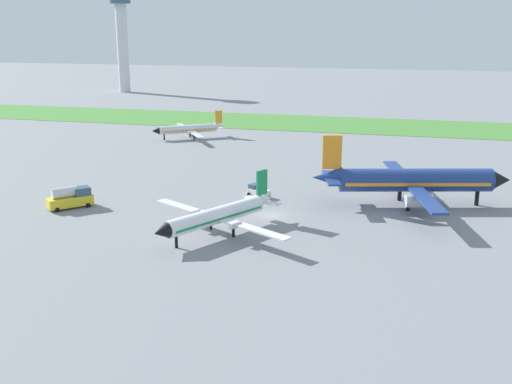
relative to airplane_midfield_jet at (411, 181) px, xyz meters
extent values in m
plane|color=gray|center=(-19.20, -10.18, -3.88)|extent=(600.00, 600.00, 0.00)
cube|color=#478438|center=(-19.20, 74.52, -3.84)|extent=(360.00, 28.00, 0.08)
cylinder|color=navy|center=(0.58, 0.15, 0.08)|extent=(22.92, 9.15, 3.48)
cone|color=black|center=(12.82, 3.37, 0.08)|extent=(3.93, 4.10, 3.41)
cone|color=navy|center=(-12.28, -3.22, 0.52)|extent=(5.08, 4.16, 3.13)
cube|color=orange|center=(0.58, 0.15, -0.18)|extent=(21.72, 8.90, 0.49)
cube|color=navy|center=(-1.96, 7.34, -0.53)|extent=(6.00, 15.25, 0.35)
cube|color=navy|center=(1.90, -7.35, -0.53)|extent=(6.00, 15.25, 0.35)
cylinder|color=#B7BABF|center=(-1.27, 4.69, -1.77)|extent=(4.16, 2.82, 1.91)
cylinder|color=#B7BABF|center=(1.20, -4.71, -1.77)|extent=(4.16, 2.82, 1.91)
cube|color=orange|center=(-11.66, -3.06, 4.35)|extent=(2.86, 1.13, 5.06)
cube|color=navy|center=(-12.23, -0.92, 0.43)|extent=(2.96, 4.77, 0.28)
cube|color=navy|center=(-11.10, -5.21, 0.43)|extent=(2.96, 4.77, 0.28)
cylinder|color=black|center=(9.76, 2.56, -2.77)|extent=(0.63, 0.63, 2.22)
cylinder|color=black|center=(-1.65, 2.39, -2.77)|extent=(0.63, 0.63, 2.22)
cylinder|color=black|center=(-0.26, -2.89, -2.77)|extent=(0.63, 0.63, 2.22)
cylinder|color=silver|center=(-52.33, 44.44, -1.57)|extent=(12.45, 9.52, 1.92)
cone|color=black|center=(-58.63, 40.03, -1.57)|extent=(2.66, 2.65, 1.89)
cone|color=silver|center=(-45.71, 49.08, -1.33)|extent=(3.20, 2.96, 1.73)
cube|color=orange|center=(-52.33, 44.44, -1.71)|extent=(11.84, 9.11, 0.27)
cube|color=silver|center=(-48.98, 40.33, -1.90)|extent=(7.17, 9.44, 0.19)
cube|color=silver|center=(-55.05, 49.00, -1.90)|extent=(7.17, 9.44, 0.19)
cylinder|color=#B7BABF|center=(-50.51, 41.58, -1.90)|extent=(1.61, 1.39, 0.62)
cylinder|color=#B7BABF|center=(-54.40, 47.13, -1.90)|extent=(1.61, 1.39, 0.62)
cube|color=orange|center=(-46.03, 48.86, 0.93)|extent=(1.55, 1.18, 3.08)
cube|color=silver|center=(-45.25, 47.75, -1.37)|extent=(2.49, 2.87, 0.15)
cube|color=silver|center=(-46.80, 49.96, -1.37)|extent=(2.49, 2.87, 0.15)
cylinder|color=black|center=(-57.06, 41.13, -3.20)|extent=(0.35, 0.35, 1.35)
cylinder|color=black|center=(-50.45, 43.43, -3.20)|extent=(0.35, 0.35, 1.35)
cylinder|color=black|center=(-52.63, 46.55, -3.20)|extent=(0.35, 0.35, 1.35)
cylinder|color=white|center=(-24.28, -20.27, -1.25)|extent=(9.61, 14.78, 2.18)
cone|color=black|center=(-28.56, -27.88, -1.25)|extent=(2.94, 2.95, 2.14)
cone|color=white|center=(-19.78, -12.27, -0.98)|extent=(3.21, 3.63, 1.97)
cube|color=#198C4C|center=(-24.28, -20.27, -1.42)|extent=(9.22, 14.04, 0.31)
cube|color=white|center=(-18.83, -22.83, -1.64)|extent=(11.22, 7.22, 0.22)
cube|color=white|center=(-29.30, -16.94, -1.64)|extent=(11.22, 7.22, 0.22)
cylinder|color=#B7BABF|center=(-21.01, -22.30, -1.64)|extent=(1.47, 1.87, 0.70)
cylinder|color=#B7BABF|center=(-27.72, -18.53, -1.64)|extent=(1.47, 1.87, 0.70)
cube|color=#198C4C|center=(-20.00, -12.65, 1.59)|extent=(1.19, 1.84, 3.49)
cube|color=white|center=(-18.67, -13.40, -1.04)|extent=(3.31, 2.64, 0.17)
cube|color=white|center=(-21.33, -11.90, -1.04)|extent=(3.31, 2.64, 0.17)
cylinder|color=black|center=(-27.49, -25.98, -3.11)|extent=(0.39, 0.39, 1.53)
cylinder|color=black|center=(-21.86, -20.37, -3.11)|extent=(0.39, 0.39, 1.53)
cylinder|color=black|center=(-25.63, -18.25, -3.11)|extent=(0.39, 0.39, 1.53)
cube|color=yellow|center=(-49.12, -14.02, -2.83)|extent=(6.20, 6.38, 1.40)
cylinder|color=silver|center=(-49.66, -14.58, -1.36)|extent=(3.57, 3.66, 1.54)
cube|color=#334C60|center=(-47.88, -12.69, -1.53)|extent=(3.07, 3.09, 1.20)
cylinder|color=black|center=(-48.44, -11.54, -3.53)|extent=(0.66, 0.68, 0.70)
cylinder|color=black|center=(-46.69, -13.18, -3.53)|extent=(0.66, 0.68, 0.70)
cylinder|color=black|center=(-51.56, -14.85, -3.53)|extent=(0.66, 0.68, 0.70)
cylinder|color=black|center=(-49.81, -16.50, -3.53)|extent=(0.66, 0.68, 0.70)
cube|color=white|center=(-23.32, -1.21, -3.08)|extent=(4.02, 3.32, 0.90)
cube|color=#334C60|center=(-24.20, -0.72, -2.28)|extent=(1.87, 1.95, 0.70)
cylinder|color=black|center=(-24.86, -1.38, -3.53)|extent=(0.73, 0.56, 0.70)
cylinder|color=black|center=(-23.98, 0.19, -3.53)|extent=(0.73, 0.56, 0.70)
cylinder|color=black|center=(-22.66, -2.61, -3.53)|extent=(0.73, 0.56, 0.70)
cylinder|color=black|center=(-21.78, -1.03, -3.53)|extent=(0.73, 0.56, 0.70)
cylinder|color=silver|center=(-113.26, 135.50, 13.10)|extent=(4.40, 4.40, 33.94)
camera|label=1|loc=(-0.23, -92.59, 22.81)|focal=43.31mm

